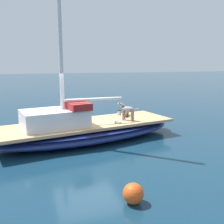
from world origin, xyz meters
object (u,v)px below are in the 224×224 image
(dog_grey, at_px, (127,110))
(mooring_buoy, at_px, (133,193))
(sailboat_main, at_px, (87,131))
(deck_winch, at_px, (119,113))
(dog_brown, at_px, (126,113))
(coiled_rope, at_px, (117,122))

(dog_grey, xyz_separation_m, mooring_buoy, (-4.64, 1.68, -0.86))
(sailboat_main, distance_m, deck_winch, 2.00)
(dog_grey, distance_m, dog_brown, 0.97)
(dog_grey, bearing_deg, mooring_buoy, 160.08)
(sailboat_main, height_order, dog_grey, dog_grey)
(sailboat_main, xyz_separation_m, deck_winch, (1.04, -1.66, 0.42))
(dog_grey, bearing_deg, coiled_rope, 119.78)
(dog_grey, height_order, coiled_rope, dog_grey)
(mooring_buoy, bearing_deg, coiled_rope, -15.14)
(sailboat_main, xyz_separation_m, dog_grey, (-0.09, -1.58, 0.75))
(dog_brown, height_order, mooring_buoy, dog_brown)
(dog_grey, bearing_deg, deck_winch, -4.01)
(coiled_rope, bearing_deg, deck_winch, -22.44)
(sailboat_main, bearing_deg, dog_grey, -93.12)
(sailboat_main, bearing_deg, mooring_buoy, 178.81)
(coiled_rope, bearing_deg, dog_brown, -34.37)
(dog_grey, bearing_deg, sailboat_main, 86.88)
(sailboat_main, xyz_separation_m, dog_brown, (0.78, -1.87, 0.43))
(sailboat_main, height_order, coiled_rope, coiled_rope)
(dog_grey, relative_size, mooring_buoy, 1.70)
(deck_winch, relative_size, coiled_rope, 0.65)
(dog_grey, relative_size, deck_winch, 3.57)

